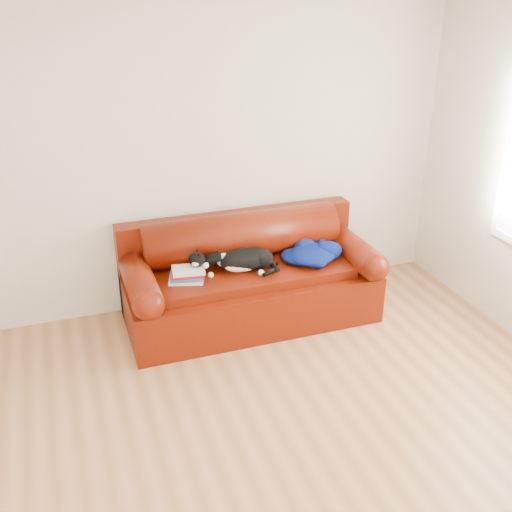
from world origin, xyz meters
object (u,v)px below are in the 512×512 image
(book_stack, at_px, (187,274))
(cat, at_px, (245,260))
(blanket, at_px, (312,253))
(sofa_base, at_px, (250,294))

(book_stack, height_order, cat, cat)
(book_stack, distance_m, cat, 0.49)
(book_stack, bearing_deg, cat, 2.81)
(cat, height_order, blanket, cat)
(blanket, bearing_deg, sofa_base, 173.22)
(sofa_base, distance_m, cat, 0.36)
(sofa_base, relative_size, cat, 3.43)
(blanket, bearing_deg, book_stack, -179.79)
(cat, relative_size, blanket, 1.02)
(book_stack, xyz_separation_m, cat, (0.49, 0.02, 0.04))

